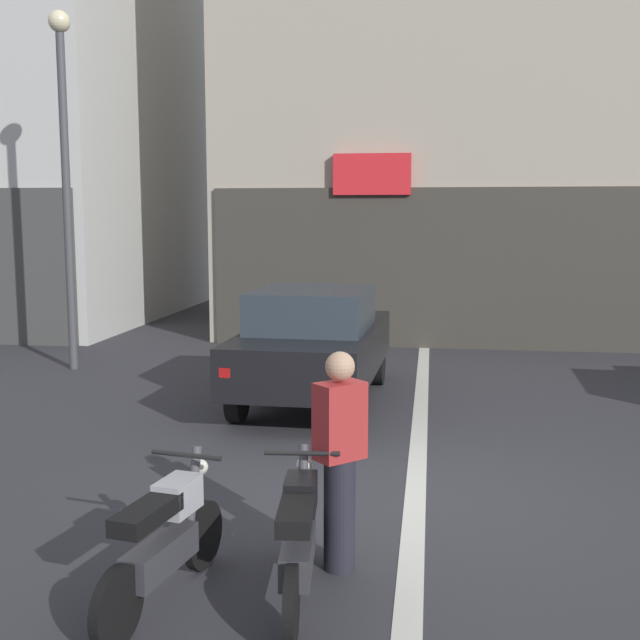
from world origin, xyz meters
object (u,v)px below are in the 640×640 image
(car_black_crossing_near, at_px, (314,341))
(car_silver_down_street, at_px, (462,284))
(street_lamp, at_px, (65,152))
(motorcycle_silver_row_leftmost, at_px, (165,539))
(person_by_motorcycles, at_px, (340,459))
(motorcycle_black_row_left_mid, at_px, (299,537))

(car_black_crossing_near, relative_size, car_silver_down_street, 0.97)
(street_lamp, height_order, motorcycle_silver_row_leftmost, street_lamp)
(street_lamp, bearing_deg, car_black_crossing_near, -21.75)
(motorcycle_silver_row_leftmost, bearing_deg, person_by_motorcycles, 31.36)
(street_lamp, relative_size, person_by_motorcycles, 3.59)
(street_lamp, height_order, person_by_motorcycles, street_lamp)
(person_by_motorcycles, bearing_deg, motorcycle_black_row_left_mid, -112.65)
(car_black_crossing_near, distance_m, street_lamp, 5.62)
(motorcycle_silver_row_leftmost, relative_size, person_by_motorcycles, 0.99)
(car_black_crossing_near, relative_size, street_lamp, 0.69)
(car_silver_down_street, xyz_separation_m, motorcycle_black_row_left_mid, (-1.68, -15.57, -0.43))
(street_lamp, bearing_deg, motorcycle_silver_row_leftmost, -60.53)
(street_lamp, xyz_separation_m, motorcycle_black_row_left_mid, (5.27, -7.57, -3.25))
(car_black_crossing_near, xyz_separation_m, person_by_motorcycles, (0.98, -5.24, -0.03))
(car_silver_down_street, distance_m, motorcycle_silver_row_leftmost, 15.95)
(motorcycle_black_row_left_mid, relative_size, person_by_motorcycles, 1.00)
(car_silver_down_street, bearing_deg, motorcycle_silver_row_leftmost, -99.34)
(street_lamp, bearing_deg, car_silver_down_street, 49.02)
(person_by_motorcycles, bearing_deg, street_lamp, 127.95)
(car_silver_down_street, xyz_separation_m, street_lamp, (-6.95, -8.01, 2.82))
(motorcycle_black_row_left_mid, bearing_deg, person_by_motorcycles, 67.35)
(car_silver_down_street, bearing_deg, car_black_crossing_near, -103.99)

